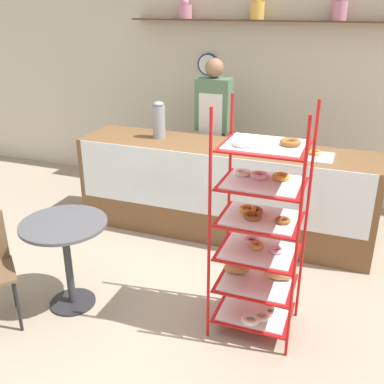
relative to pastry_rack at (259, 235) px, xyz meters
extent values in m
plane|color=gray|center=(-0.68, -0.01, -0.78)|extent=(14.00, 14.00, 0.00)
cube|color=beige|center=(-0.68, 2.66, 0.57)|extent=(10.00, 0.06, 2.70)
cube|color=#4C331E|center=(-0.68, 2.51, 1.33)|extent=(3.00, 0.24, 0.02)
cylinder|color=#CC7F99|center=(-1.54, 2.51, 1.41)|extent=(0.16, 0.16, 0.15)
sphere|color=#CC7F99|center=(-1.54, 2.51, 1.52)|extent=(0.09, 0.09, 0.09)
cylinder|color=gold|center=(-0.68, 2.51, 1.43)|extent=(0.16, 0.16, 0.19)
cylinder|color=#CC7F99|center=(0.20, 2.51, 1.43)|extent=(0.16, 0.16, 0.19)
cylinder|color=navy|center=(-1.27, 2.61, 0.81)|extent=(0.27, 0.03, 0.27)
cylinder|color=white|center=(-1.27, 2.59, 0.81)|extent=(0.23, 0.00, 0.23)
cube|color=brown|center=(-0.68, 1.38, -0.30)|extent=(3.03, 0.66, 0.97)
cube|color=silver|center=(-0.68, 1.04, -0.12)|extent=(2.91, 0.01, 0.62)
cylinder|color=#B71414|center=(-0.29, -0.24, 0.08)|extent=(0.02, 0.02, 1.72)
cylinder|color=#B71414|center=(0.29, -0.24, 0.08)|extent=(0.02, 0.02, 1.72)
cylinder|color=#B71414|center=(-0.29, 0.23, 0.08)|extent=(0.02, 0.02, 1.72)
cylinder|color=#B71414|center=(0.29, 0.23, 0.08)|extent=(0.02, 0.02, 1.72)
cube|color=#B71414|center=(0.00, -0.01, -0.66)|extent=(0.56, 0.45, 0.01)
cube|color=silver|center=(0.00, -0.01, -0.65)|extent=(0.49, 0.40, 0.01)
torus|color=silver|center=(0.12, 0.00, -0.63)|extent=(0.11, 0.11, 0.04)
torus|color=silver|center=(0.01, -0.14, -0.63)|extent=(0.14, 0.14, 0.04)
torus|color=silver|center=(0.07, -0.07, -0.63)|extent=(0.12, 0.12, 0.03)
cube|color=#B71414|center=(0.00, -0.01, -0.40)|extent=(0.56, 0.45, 0.01)
cube|color=silver|center=(0.00, -0.01, -0.39)|extent=(0.49, 0.40, 0.01)
ellipsoid|color=tan|center=(0.15, 0.08, -0.34)|extent=(0.23, 0.11, 0.08)
ellipsoid|color=#B27F47|center=(-0.16, 0.05, -0.34)|extent=(0.21, 0.13, 0.08)
cube|color=#B71414|center=(0.00, -0.01, -0.14)|extent=(0.56, 0.45, 0.01)
cube|color=silver|center=(0.00, -0.01, -0.13)|extent=(0.49, 0.40, 0.01)
torus|color=#EAB2C1|center=(0.13, 0.02, -0.10)|extent=(0.10, 0.10, 0.03)
torus|color=#EAB2C1|center=(-0.07, 0.09, -0.10)|extent=(0.12, 0.12, 0.03)
torus|color=tan|center=(-0.02, 0.03, -0.10)|extent=(0.11, 0.11, 0.04)
cube|color=#B71414|center=(0.00, -0.01, 0.13)|extent=(0.56, 0.45, 0.01)
cube|color=silver|center=(0.00, -0.01, 0.14)|extent=(0.49, 0.40, 0.01)
torus|color=brown|center=(-0.06, 0.05, 0.16)|extent=(0.13, 0.13, 0.03)
torus|color=gold|center=(-0.10, 0.05, 0.16)|extent=(0.12, 0.12, 0.03)
torus|color=brown|center=(0.16, -0.03, 0.16)|extent=(0.10, 0.10, 0.03)
torus|color=brown|center=(-0.04, -0.04, 0.16)|extent=(0.13, 0.13, 0.03)
cube|color=#B71414|center=(0.00, -0.01, 0.39)|extent=(0.56, 0.45, 0.01)
cube|color=silver|center=(0.00, -0.01, 0.40)|extent=(0.49, 0.40, 0.01)
torus|color=gold|center=(0.11, 0.09, 0.42)|extent=(0.12, 0.12, 0.04)
torus|color=#EAB2C1|center=(-0.04, 0.06, 0.42)|extent=(0.13, 0.13, 0.03)
torus|color=silver|center=(-0.16, 0.07, 0.42)|extent=(0.11, 0.11, 0.03)
cube|color=#B71414|center=(0.00, -0.01, 0.65)|extent=(0.56, 0.45, 0.01)
cube|color=silver|center=(0.00, -0.01, 0.66)|extent=(0.49, 0.40, 0.01)
torus|color=brown|center=(0.16, 0.02, 0.69)|extent=(0.13, 0.13, 0.04)
torus|color=silver|center=(-0.12, -0.10, 0.69)|extent=(0.13, 0.13, 0.04)
cube|color=#282833|center=(-0.98, 1.95, -0.30)|extent=(0.23, 0.19, 0.96)
cube|color=#4C7051|center=(-0.98, 1.95, 0.47)|extent=(0.38, 0.22, 0.57)
cube|color=silver|center=(-0.98, 1.84, 0.36)|extent=(0.27, 0.01, 0.48)
sphere|color=#8C664C|center=(-0.98, 1.95, 0.86)|extent=(0.21, 0.21, 0.21)
cylinder|color=#262628|center=(-1.46, -0.26, -0.77)|extent=(0.37, 0.37, 0.02)
cylinder|color=#333338|center=(-1.46, -0.26, -0.41)|extent=(0.06, 0.06, 0.70)
cylinder|color=#4C4C51|center=(-1.46, -0.26, -0.05)|extent=(0.67, 0.67, 0.02)
cylinder|color=black|center=(-1.62, -0.68, -0.56)|extent=(0.02, 0.02, 0.44)
cylinder|color=black|center=(-1.86, -0.46, -0.56)|extent=(0.02, 0.02, 0.44)
cylinder|color=gray|center=(-1.41, 1.42, 0.35)|extent=(0.13, 0.13, 0.34)
ellipsoid|color=gray|center=(-1.41, 1.42, 0.54)|extent=(0.11, 0.11, 0.05)
cube|color=white|center=(0.19, 1.33, 0.19)|extent=(0.39, 0.33, 0.01)
torus|color=brown|center=(0.15, 1.38, 0.21)|extent=(0.12, 0.12, 0.03)
torus|color=tan|center=(0.21, 1.39, 0.21)|extent=(0.12, 0.12, 0.03)
torus|color=brown|center=(0.10, 1.43, 0.22)|extent=(0.11, 0.11, 0.04)
camera|label=1|loc=(0.54, -2.78, 1.51)|focal=42.00mm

